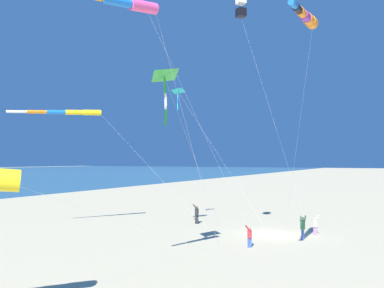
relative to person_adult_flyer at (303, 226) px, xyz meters
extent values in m
plane|color=#C6B58C|center=(2.67, -1.01, -1.00)|extent=(600.00, 600.00, 0.00)
cube|color=#335199|center=(0.00, -0.01, -0.61)|extent=(0.26, 0.34, 0.78)
cylinder|color=#3D7F51|center=(0.00, -0.01, 0.10)|extent=(0.47, 0.47, 0.65)
sphere|color=beige|center=(0.00, -0.01, 0.55)|extent=(0.25, 0.25, 0.25)
cylinder|color=#3D7F51|center=(-0.20, 0.08, 0.59)|extent=(0.24, 0.40, 0.49)
cylinder|color=#3D7F51|center=(0.09, 0.20, 0.59)|extent=(0.24, 0.40, 0.49)
cube|color=#232328|center=(10.36, -3.03, -0.62)|extent=(0.33, 0.30, 0.77)
cylinder|color=#232328|center=(10.36, -3.03, 0.08)|extent=(0.49, 0.49, 0.64)
sphere|color=brown|center=(10.36, -3.03, 0.52)|extent=(0.24, 0.24, 0.24)
cylinder|color=#232328|center=(10.40, -2.81, 0.56)|extent=(0.37, 0.30, 0.48)
cylinder|color=#232328|center=(10.58, -3.07, 0.56)|extent=(0.37, 0.30, 0.48)
cube|color=#335199|center=(2.63, 4.26, -0.69)|extent=(0.28, 0.25, 0.64)
cylinder|color=#B72833|center=(2.63, 4.26, -0.10)|extent=(0.41, 0.41, 0.53)
sphere|color=#A37551|center=(2.63, 4.26, 0.26)|extent=(0.20, 0.20, 0.20)
cylinder|color=#B72833|center=(2.66, 4.44, 0.30)|extent=(0.31, 0.25, 0.40)
cylinder|color=#B72833|center=(2.81, 4.23, 0.30)|extent=(0.31, 0.25, 0.40)
cube|color=#8E6B9E|center=(-0.49, -2.28, -0.67)|extent=(0.27, 0.14, 0.67)
cylinder|color=silver|center=(-0.49, -2.28, -0.06)|extent=(0.32, 0.32, 0.56)
sphere|color=tan|center=(-0.49, -2.28, 0.33)|extent=(0.21, 0.21, 0.21)
cylinder|color=silver|center=(-0.61, -2.42, 0.36)|extent=(0.34, 0.10, 0.42)
cylinder|color=silver|center=(-0.63, -2.15, 0.36)|extent=(0.34, 0.10, 0.42)
cylinder|color=white|center=(6.57, 5.00, 8.49)|extent=(4.65, 10.90, 18.98)
cylinder|color=yellow|center=(6.04, 20.68, 4.19)|extent=(1.40, 1.48, 0.91)
cylinder|color=white|center=(5.23, 13.23, 1.47)|extent=(0.91, 13.95, 4.94)
cylinder|color=yellow|center=(17.57, 3.22, 9.12)|extent=(1.26, 1.58, 0.56)
cylinder|color=yellow|center=(18.40, 4.51, 9.05)|extent=(1.20, 1.54, 0.49)
cylinder|color=blue|center=(19.24, 5.80, 8.97)|extent=(1.14, 1.50, 0.43)
cylinder|color=orange|center=(20.07, 7.09, 8.90)|extent=(1.08, 1.46, 0.36)
cylinder|color=white|center=(20.90, 8.38, 8.83)|extent=(1.02, 1.42, 0.29)
cylinder|color=white|center=(12.60, 1.01, 4.01)|extent=(9.11, 3.12, 10.04)
cube|color=white|center=(3.57, 3.16, 16.62)|extent=(0.86, 0.86, 0.61)
cube|color=black|center=(3.57, 3.16, 15.64)|extent=(0.86, 0.86, 0.61)
cylinder|color=black|center=(3.54, 3.59, 16.13)|extent=(0.02, 0.02, 1.58)
cylinder|color=black|center=(3.14, 3.13, 16.13)|extent=(0.02, 0.02, 1.58)
cylinder|color=black|center=(4.00, 3.19, 16.13)|extent=(0.02, 0.02, 1.58)
cylinder|color=black|center=(3.60, 2.73, 16.13)|extent=(0.02, 0.02, 1.58)
cylinder|color=white|center=(1.86, 0.13, 7.17)|extent=(3.44, 6.07, 16.34)
pyramid|color=green|center=(5.21, 11.16, 9.76)|extent=(1.56, 2.16, 0.70)
cylinder|color=black|center=(5.17, 11.16, 9.65)|extent=(1.67, 0.25, 0.69)
cylinder|color=green|center=(5.16, 11.13, 9.10)|extent=(0.21, 0.25, 0.91)
cylinder|color=white|center=(5.14, 11.06, 8.20)|extent=(0.18, 0.22, 0.91)
cylinder|color=green|center=(5.17, 11.02, 7.30)|extent=(0.26, 0.23, 0.91)
cylinder|color=white|center=(5.36, 6.50, 4.29)|extent=(0.38, 9.33, 10.59)
cylinder|color=#EF4C93|center=(3.97, 14.98, 12.05)|extent=(0.99, 1.59, 0.69)
cylinder|color=blue|center=(4.44, 16.35, 11.89)|extent=(0.84, 1.53, 0.55)
cylinder|color=white|center=(3.94, 10.08, 5.50)|extent=(0.40, 8.44, 13.00)
cylinder|color=orange|center=(-2.29, 7.85, 12.52)|extent=(0.64, 0.97, 0.74)
cylinder|color=orange|center=(-2.30, 8.73, 12.40)|extent=(0.57, 0.96, 0.67)
cylinder|color=purple|center=(-2.31, 9.61, 12.29)|extent=(0.50, 0.95, 0.60)
cylinder|color=orange|center=(-2.32, 10.50, 12.18)|extent=(0.43, 0.94, 0.53)
cylinder|color=black|center=(-2.33, 11.38, 12.07)|extent=(0.36, 0.93, 0.46)
cylinder|color=blue|center=(-2.34, 12.26, 11.95)|extent=(0.29, 0.92, 0.39)
cylinder|color=white|center=(-0.04, 1.94, 5.71)|extent=(4.51, 10.95, 13.42)
pyramid|color=#1EB7C6|center=(11.71, -1.81, 11.38)|extent=(1.20, 1.43, 0.50)
cylinder|color=black|center=(11.68, -1.80, 11.32)|extent=(0.92, 0.41, 0.54)
cylinder|color=#1EB7C6|center=(11.69, -1.78, 10.98)|extent=(0.11, 0.13, 0.56)
cylinder|color=blue|center=(11.71, -1.78, 10.43)|extent=(0.16, 0.15, 0.56)
cylinder|color=#1EB7C6|center=(11.71, -1.79, 9.88)|extent=(0.15, 0.10, 0.56)
cylinder|color=white|center=(7.90, -2.84, 5.14)|extent=(7.58, 2.09, 12.28)
camera|label=1|loc=(-6.50, 30.04, 4.88)|focal=37.14mm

